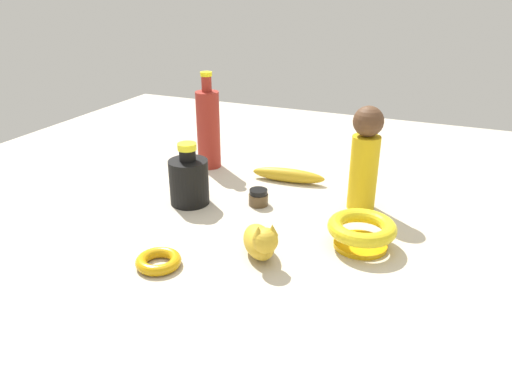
{
  "coord_description": "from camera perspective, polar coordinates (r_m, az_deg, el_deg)",
  "views": [
    {
      "loc": [
        -0.9,
        -0.38,
        0.5
      ],
      "look_at": [
        0.0,
        0.0,
        0.07
      ],
      "focal_mm": 33.96,
      "sensor_mm": 36.0,
      "label": 1
    }
  ],
  "objects": [
    {
      "name": "bowl",
      "position": [
        1.0,
        12.34,
        -4.44
      ],
      "size": [
        0.14,
        0.14,
        0.06
      ],
      "color": "gold",
      "rests_on": "ground"
    },
    {
      "name": "ground",
      "position": [
        1.1,
        0.0,
        -3.42
      ],
      "size": [
        2.0,
        2.0,
        0.0
      ],
      "primitive_type": "plane",
      "color": "#BCB29E"
    },
    {
      "name": "bottle_short",
      "position": [
        1.17,
        -7.9,
        1.42
      ],
      "size": [
        0.09,
        0.09,
        0.15
      ],
      "color": "black",
      "rests_on": "ground"
    },
    {
      "name": "banana",
      "position": [
        1.3,
        3.82,
        1.98
      ],
      "size": [
        0.05,
        0.2,
        0.04
      ],
      "primitive_type": "ellipsoid",
      "rotation": [
        0.0,
        0.0,
        1.65
      ],
      "color": "#BB931D",
      "rests_on": "ground"
    },
    {
      "name": "nail_polish_jar",
      "position": [
        1.16,
        0.29,
        -0.62
      ],
      "size": [
        0.05,
        0.05,
        0.04
      ],
      "color": "#4D3A22",
      "rests_on": "ground"
    },
    {
      "name": "bottle_tall",
      "position": [
        1.38,
        -5.64,
        7.51
      ],
      "size": [
        0.07,
        0.07,
        0.27
      ],
      "color": "maroon",
      "rests_on": "ground"
    },
    {
      "name": "person_figure_adult",
      "position": [
        1.14,
        12.7,
        3.96
      ],
      "size": [
        0.07,
        0.07,
        0.25
      ],
      "color": "gold",
      "rests_on": "ground"
    },
    {
      "name": "bangle",
      "position": [
        0.95,
        -11.41,
        -7.99
      ],
      "size": [
        0.09,
        0.09,
        0.02
      ],
      "primitive_type": "torus",
      "color": "#C8910E",
      "rests_on": "ground"
    },
    {
      "name": "cat_figurine",
      "position": [
        0.94,
        0.52,
        -5.78
      ],
      "size": [
        0.12,
        0.11,
        0.09
      ],
      "color": "gold",
      "rests_on": "ground"
    }
  ]
}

